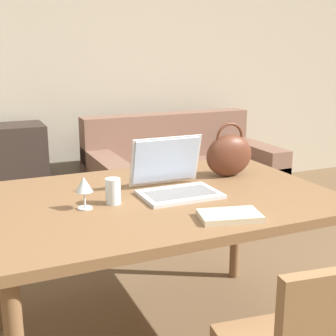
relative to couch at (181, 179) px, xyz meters
The scene contains 8 objects.
wall_back 1.49m from the couch, 139.23° to the left, with size 10.00×0.06×2.70m.
dining_table 1.98m from the couch, 118.14° to the right, with size 1.50×1.04×0.75m.
couch is the anchor object (origin of this frame).
laptop 1.96m from the couch, 116.56° to the right, with size 0.34×0.31×0.24m.
drinking_glass 2.14m from the couch, 123.29° to the right, with size 0.06×0.06×0.11m.
wine_glass 2.23m from the couch, 125.82° to the right, with size 0.07×0.07×0.13m.
handbag 1.72m from the couch, 106.91° to the right, with size 0.25×0.12×0.27m.
book 2.29m from the couch, 110.72° to the right, with size 0.26×0.19×0.02m.
Camera 1 is at (-0.89, -1.11, 1.38)m, focal length 50.00 mm.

